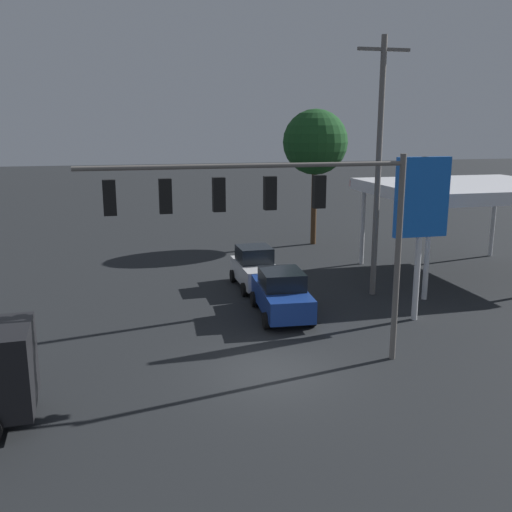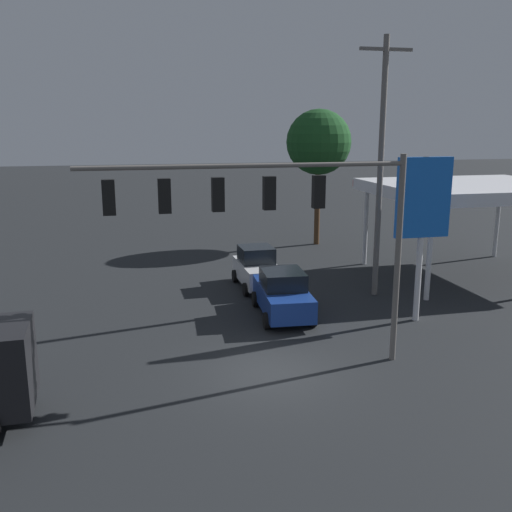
{
  "view_description": "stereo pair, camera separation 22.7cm",
  "coord_description": "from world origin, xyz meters",
  "px_view_note": "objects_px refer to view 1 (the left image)",
  "views": [
    {
      "loc": [
        4.48,
        16.4,
        7.74
      ],
      "look_at": [
        0.0,
        -2.0,
        3.36
      ],
      "focal_mm": 40.0,
      "sensor_mm": 36.0,
      "label": 1
    },
    {
      "loc": [
        4.26,
        16.45,
        7.74
      ],
      "look_at": [
        0.0,
        -2.0,
        3.36
      ],
      "focal_mm": 40.0,
      "sensor_mm": 36.0,
      "label": 2
    }
  ],
  "objects_px": {
    "traffic_signal_assembly": "(270,207)",
    "sedan_waiting": "(282,294)",
    "utility_pole": "(379,164)",
    "street_tree": "(315,143)",
    "hatchback_crossing": "(255,268)",
    "price_sign": "(421,205)"
  },
  "relations": [
    {
      "from": "hatchback_crossing",
      "to": "price_sign",
      "type": "bearing_deg",
      "value": 39.22
    },
    {
      "from": "utility_pole",
      "to": "sedan_waiting",
      "type": "height_order",
      "value": "utility_pole"
    },
    {
      "from": "utility_pole",
      "to": "hatchback_crossing",
      "type": "bearing_deg",
      "value": -25.63
    },
    {
      "from": "street_tree",
      "to": "price_sign",
      "type": "bearing_deg",
      "value": 86.27
    },
    {
      "from": "utility_pole",
      "to": "street_tree",
      "type": "bearing_deg",
      "value": -95.44
    },
    {
      "from": "traffic_signal_assembly",
      "to": "utility_pole",
      "type": "distance_m",
      "value": 9.94
    },
    {
      "from": "traffic_signal_assembly",
      "to": "hatchback_crossing",
      "type": "bearing_deg",
      "value": -100.93
    },
    {
      "from": "traffic_signal_assembly",
      "to": "utility_pole",
      "type": "xyz_separation_m",
      "value": [
        -6.9,
        -7.12,
        0.7
      ]
    },
    {
      "from": "traffic_signal_assembly",
      "to": "sedan_waiting",
      "type": "relative_size",
      "value": 2.23
    },
    {
      "from": "utility_pole",
      "to": "hatchback_crossing",
      "type": "distance_m",
      "value": 7.57
    },
    {
      "from": "traffic_signal_assembly",
      "to": "hatchback_crossing",
      "type": "distance_m",
      "value": 10.66
    },
    {
      "from": "street_tree",
      "to": "utility_pole",
      "type": "bearing_deg",
      "value": 84.56
    },
    {
      "from": "utility_pole",
      "to": "street_tree",
      "type": "relative_size",
      "value": 1.31
    },
    {
      "from": "hatchback_crossing",
      "to": "sedan_waiting",
      "type": "xyz_separation_m",
      "value": [
        -0.04,
        4.42,
        0.0
      ]
    },
    {
      "from": "hatchback_crossing",
      "to": "sedan_waiting",
      "type": "distance_m",
      "value": 4.42
    },
    {
      "from": "price_sign",
      "to": "utility_pole",
      "type": "bearing_deg",
      "value": -88.37
    },
    {
      "from": "hatchback_crossing",
      "to": "traffic_signal_assembly",
      "type": "bearing_deg",
      "value": -11.75
    },
    {
      "from": "price_sign",
      "to": "street_tree",
      "type": "xyz_separation_m",
      "value": [
        -0.99,
        -15.27,
        1.93
      ]
    },
    {
      "from": "price_sign",
      "to": "sedan_waiting",
      "type": "bearing_deg",
      "value": -18.61
    },
    {
      "from": "hatchback_crossing",
      "to": "street_tree",
      "type": "distance_m",
      "value": 12.38
    },
    {
      "from": "traffic_signal_assembly",
      "to": "sedan_waiting",
      "type": "distance_m",
      "value": 7.0
    },
    {
      "from": "traffic_signal_assembly",
      "to": "sedan_waiting",
      "type": "xyz_separation_m",
      "value": [
        -1.89,
        -5.13,
        -4.37
      ]
    }
  ]
}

